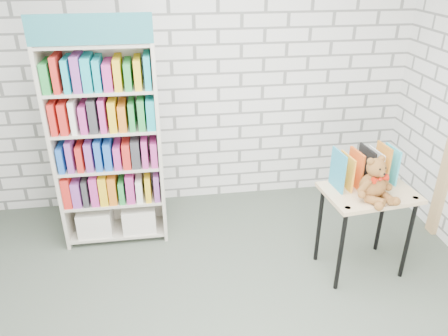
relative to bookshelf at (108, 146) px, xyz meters
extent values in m
plane|color=#465044|center=(0.85, -1.36, -0.96)|extent=(4.50, 4.50, 0.00)
cube|color=silver|center=(0.85, 0.64, 0.44)|extent=(4.50, 0.02, 2.80)
cube|color=beige|center=(-0.45, -0.01, -0.02)|extent=(0.03, 0.36, 1.87)
cube|color=beige|center=(0.45, -0.01, -0.02)|extent=(0.03, 0.36, 1.87)
cube|color=beige|center=(0.00, 0.17, -0.02)|extent=(0.94, 0.02, 1.87)
cube|color=teal|center=(0.00, -0.18, 1.03)|extent=(0.94, 0.02, 0.23)
cube|color=beige|center=(0.00, -0.01, -0.90)|extent=(0.87, 0.34, 0.03)
cube|color=beige|center=(0.00, -0.01, -0.54)|extent=(0.87, 0.34, 0.03)
cube|color=beige|center=(0.00, -0.01, -0.19)|extent=(0.87, 0.34, 0.03)
cube|color=beige|center=(0.00, -0.01, 0.17)|extent=(0.87, 0.34, 0.03)
cube|color=beige|center=(0.00, -0.01, 0.52)|extent=(0.87, 0.34, 0.03)
cube|color=beige|center=(0.00, -0.01, 0.89)|extent=(0.87, 0.34, 0.03)
cube|color=silver|center=(-0.21, -0.01, -0.76)|extent=(0.31, 0.30, 0.25)
cube|color=silver|center=(0.21, -0.01, -0.76)|extent=(0.31, 0.30, 0.25)
cube|color=red|center=(0.00, -0.02, -0.40)|extent=(0.87, 0.30, 0.25)
cube|color=yellow|center=(0.00, -0.02, -0.05)|extent=(0.87, 0.30, 0.25)
cube|color=blue|center=(0.00, -0.02, 0.30)|extent=(0.87, 0.30, 0.25)
cube|color=green|center=(0.00, -0.02, 0.66)|extent=(0.87, 0.30, 0.25)
cube|color=tan|center=(2.11, -0.82, -0.20)|extent=(0.77, 0.57, 0.03)
cylinder|color=black|center=(1.83, -1.05, -0.59)|extent=(0.04, 0.04, 0.75)
cylinder|color=black|center=(1.79, -0.66, -0.59)|extent=(0.04, 0.04, 0.75)
cylinder|color=black|center=(2.44, -0.98, -0.59)|extent=(0.04, 0.04, 0.75)
cylinder|color=black|center=(2.40, -0.59, -0.59)|extent=(0.04, 0.04, 0.75)
cylinder|color=black|center=(1.84, -1.03, -0.18)|extent=(0.05, 0.05, 0.01)
cylinder|color=black|center=(2.42, -0.97, -0.18)|extent=(0.05, 0.05, 0.01)
cube|color=teal|center=(1.86, -0.73, -0.03)|extent=(0.04, 0.22, 0.30)
cube|color=orange|center=(1.94, -0.72, -0.03)|extent=(0.04, 0.22, 0.30)
cube|color=#D65117|center=(2.02, -0.71, -0.03)|extent=(0.04, 0.22, 0.30)
cube|color=black|center=(2.10, -0.70, -0.03)|extent=(0.04, 0.22, 0.30)
cube|color=silver|center=(2.18, -0.70, -0.03)|extent=(0.04, 0.22, 0.30)
cube|color=#C67522|center=(2.26, -0.69, -0.03)|extent=(0.04, 0.22, 0.30)
cube|color=#37B6CE|center=(2.34, -0.68, -0.03)|extent=(0.04, 0.22, 0.30)
ellipsoid|color=brown|center=(2.08, -0.91, -0.08)|extent=(0.21, 0.18, 0.21)
sphere|color=brown|center=(2.08, -0.92, 0.08)|extent=(0.15, 0.15, 0.15)
sphere|color=brown|center=(2.02, -0.92, 0.14)|extent=(0.06, 0.06, 0.06)
sphere|color=brown|center=(2.13, -0.89, 0.14)|extent=(0.06, 0.06, 0.06)
sphere|color=brown|center=(2.10, -0.97, 0.06)|extent=(0.06, 0.06, 0.06)
sphere|color=black|center=(2.07, -0.98, 0.10)|extent=(0.02, 0.02, 0.02)
sphere|color=black|center=(2.12, -0.97, 0.10)|extent=(0.02, 0.02, 0.02)
sphere|color=black|center=(2.10, -1.00, 0.07)|extent=(0.02, 0.02, 0.02)
cylinder|color=brown|center=(1.98, -0.96, -0.05)|extent=(0.11, 0.08, 0.15)
cylinder|color=brown|center=(2.18, -0.90, -0.05)|extent=(0.10, 0.11, 0.15)
sphere|color=brown|center=(1.96, -0.99, -0.11)|extent=(0.06, 0.06, 0.06)
sphere|color=brown|center=(2.21, -0.91, -0.11)|extent=(0.06, 0.06, 0.06)
cylinder|color=brown|center=(2.05, -1.03, -0.14)|extent=(0.14, 0.16, 0.08)
cylinder|color=brown|center=(2.16, -0.99, -0.14)|extent=(0.07, 0.16, 0.08)
sphere|color=brown|center=(2.05, -1.10, -0.15)|extent=(0.07, 0.07, 0.07)
sphere|color=brown|center=(2.21, -1.05, -0.15)|extent=(0.07, 0.07, 0.07)
cone|color=red|center=(2.06, -0.98, 0.01)|extent=(0.07, 0.07, 0.06)
cone|color=red|center=(2.13, -0.96, 0.01)|extent=(0.07, 0.07, 0.06)
sphere|color=red|center=(2.10, -0.97, 0.01)|extent=(0.03, 0.03, 0.03)
camera|label=1|loc=(0.50, -3.67, 1.58)|focal=35.00mm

